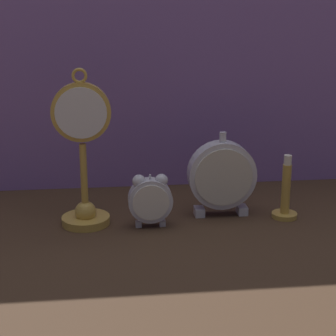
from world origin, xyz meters
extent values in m
plane|color=#422D1E|center=(0.00, 0.00, 0.00)|extent=(4.00, 4.00, 0.00)
cube|color=#8460A8|center=(0.00, 0.33, 0.38)|extent=(1.42, 0.01, 0.76)
cylinder|color=gold|center=(-0.17, 0.09, 0.01)|extent=(0.10, 0.10, 0.02)
sphere|color=gold|center=(-0.17, 0.09, 0.03)|extent=(0.04, 0.04, 0.04)
cylinder|color=gold|center=(-0.17, 0.09, 0.09)|extent=(0.01, 0.01, 0.15)
cylinder|color=gold|center=(-0.17, 0.09, 0.23)|extent=(0.12, 0.02, 0.12)
cylinder|color=silver|center=(-0.17, 0.08, 0.23)|extent=(0.10, 0.00, 0.10)
torus|color=gold|center=(-0.17, 0.09, 0.30)|extent=(0.03, 0.01, 0.03)
cube|color=silver|center=(-0.06, 0.06, 0.01)|extent=(0.01, 0.01, 0.01)
cube|color=silver|center=(-0.01, 0.06, 0.01)|extent=(0.01, 0.01, 0.01)
cylinder|color=silver|center=(-0.04, 0.06, 0.06)|extent=(0.09, 0.03, 0.09)
cylinder|color=silver|center=(-0.04, 0.04, 0.06)|extent=(0.07, 0.00, 0.07)
sphere|color=silver|center=(-0.06, 0.06, 0.10)|extent=(0.03, 0.03, 0.03)
sphere|color=silver|center=(-0.02, 0.06, 0.10)|extent=(0.03, 0.03, 0.03)
cylinder|color=silver|center=(-0.04, 0.06, 0.10)|extent=(0.00, 0.00, 0.02)
cube|color=silver|center=(0.07, 0.11, 0.01)|extent=(0.02, 0.03, 0.02)
cube|color=silver|center=(0.16, 0.11, 0.01)|extent=(0.02, 0.03, 0.02)
cylinder|color=silver|center=(0.12, 0.11, 0.09)|extent=(0.14, 0.04, 0.14)
cylinder|color=beige|center=(0.12, 0.09, 0.09)|extent=(0.12, 0.00, 0.12)
cylinder|color=silver|center=(0.12, 0.11, 0.17)|extent=(0.01, 0.01, 0.02)
cylinder|color=gold|center=(0.25, 0.08, 0.01)|extent=(0.05, 0.05, 0.01)
cylinder|color=gold|center=(0.25, 0.08, 0.06)|extent=(0.02, 0.02, 0.11)
cylinder|color=silver|center=(0.25, 0.08, 0.13)|extent=(0.02, 0.02, 0.02)
camera|label=1|loc=(-0.12, -0.99, 0.44)|focal=60.00mm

